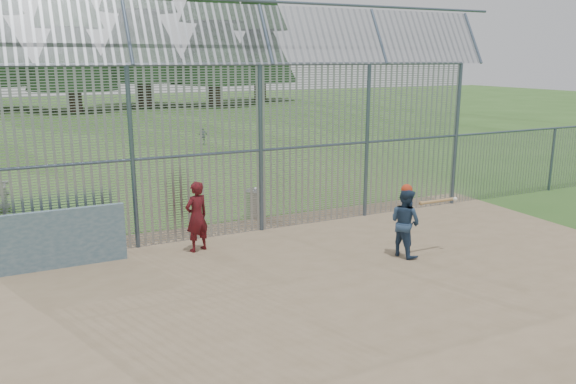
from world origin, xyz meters
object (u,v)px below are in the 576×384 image
dugout_wall (61,239)px  onlooker (197,216)px  batter (405,222)px  trash_can (256,204)px

dugout_wall → onlooker: 2.76m
batter → onlooker: 4.47m
onlooker → dugout_wall: bearing=-24.6°
batter → trash_can: size_ratio=1.79×
batter → onlooker: bearing=47.7°
dugout_wall → batter: bearing=-19.9°
batter → onlooker: onlooker is taller
trash_can → onlooker: bearing=-138.2°
trash_can → batter: bearing=-67.7°
batter → dugout_wall: bearing=57.4°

